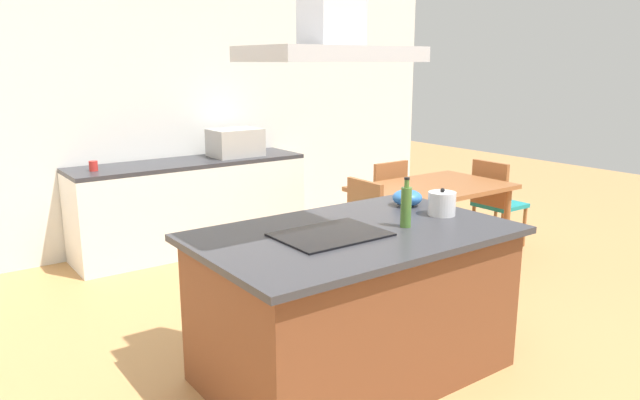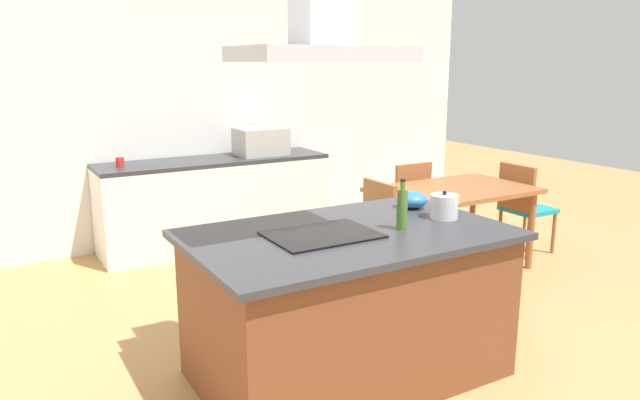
% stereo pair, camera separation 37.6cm
% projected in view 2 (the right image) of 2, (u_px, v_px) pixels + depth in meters
% --- Properties ---
extents(ground, '(16.00, 16.00, 0.00)m').
position_uv_depth(ground, '(248.00, 293.00, 4.90)').
color(ground, tan).
extents(wall_back, '(7.20, 0.10, 2.70)m').
position_uv_depth(wall_back, '(176.00, 112.00, 6.06)').
color(wall_back, white).
rests_on(wall_back, ground).
extents(kitchen_island, '(1.84, 1.15, 0.90)m').
position_uv_depth(kitchen_island, '(348.00, 304.00, 3.53)').
color(kitchen_island, brown).
rests_on(kitchen_island, ground).
extents(cooktop, '(0.60, 0.44, 0.01)m').
position_uv_depth(cooktop, '(322.00, 235.00, 3.34)').
color(cooktop, black).
rests_on(cooktop, kitchen_island).
extents(tea_kettle, '(0.23, 0.17, 0.18)m').
position_uv_depth(tea_kettle, '(444.00, 206.00, 3.70)').
color(tea_kettle, silver).
rests_on(tea_kettle, kitchen_island).
extents(olive_oil_bottle, '(0.06, 0.06, 0.30)m').
position_uv_depth(olive_oil_bottle, '(402.00, 208.00, 3.45)').
color(olive_oil_bottle, '#47722D').
rests_on(olive_oil_bottle, kitchen_island).
extents(mixing_bowl, '(0.20, 0.20, 0.11)m').
position_uv_depth(mixing_bowl, '(412.00, 200.00, 3.97)').
color(mixing_bowl, '#2D6BB7').
rests_on(mixing_bowl, kitchen_island).
extents(back_counter, '(2.31, 0.62, 0.90)m').
position_uv_depth(back_counter, '(216.00, 202.00, 6.08)').
color(back_counter, white).
rests_on(back_counter, ground).
extents(countertop_microwave, '(0.50, 0.38, 0.28)m').
position_uv_depth(countertop_microwave, '(261.00, 142.00, 6.20)').
color(countertop_microwave, '#B2AFAA').
rests_on(countertop_microwave, back_counter).
extents(coffee_mug_red, '(0.08, 0.08, 0.09)m').
position_uv_depth(coffee_mug_red, '(120.00, 162.00, 5.50)').
color(coffee_mug_red, red).
rests_on(coffee_mug_red, back_counter).
extents(dining_table, '(1.40, 0.90, 0.75)m').
position_uv_depth(dining_table, '(453.00, 197.00, 5.34)').
color(dining_table, '#995B33').
rests_on(dining_table, ground).
extents(chair_at_left_end, '(0.42, 0.42, 0.89)m').
position_uv_depth(chair_at_left_end, '(368.00, 228.00, 4.93)').
color(chair_at_left_end, teal).
rests_on(chair_at_left_end, ground).
extents(chair_facing_back_wall, '(0.42, 0.42, 0.89)m').
position_uv_depth(chair_facing_back_wall, '(406.00, 200.00, 5.94)').
color(chair_facing_back_wall, teal).
rests_on(chair_facing_back_wall, ground).
extents(chair_at_right_end, '(0.42, 0.42, 0.89)m').
position_uv_depth(chair_at_right_end, '(523.00, 203.00, 5.83)').
color(chair_at_right_end, teal).
rests_on(chair_at_right_end, ground).
extents(range_hood, '(0.90, 0.55, 0.78)m').
position_uv_depth(range_hood, '(322.00, 12.00, 3.07)').
color(range_hood, '#ADADB2').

